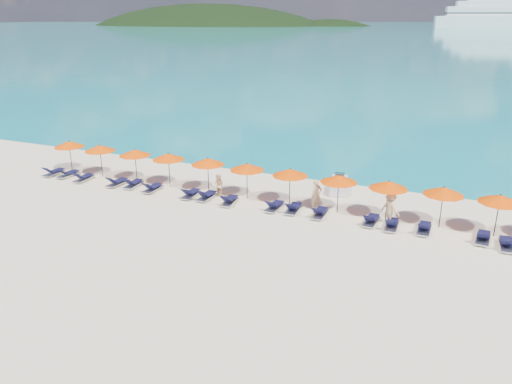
% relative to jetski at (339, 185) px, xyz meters
% --- Properties ---
extents(ground, '(1400.00, 1400.00, 0.00)m').
position_rel_jetski_xyz_m(ground, '(-3.37, -8.46, -0.40)').
color(ground, beige).
extents(sea, '(1600.00, 1300.00, 0.01)m').
position_rel_jetski_xyz_m(sea, '(-3.37, 651.54, -0.40)').
color(sea, '#1FA9B2').
rests_on(sea, ground).
extents(headland_main, '(374.00, 242.00, 126.50)m').
position_rel_jetski_xyz_m(headland_main, '(-303.37, 531.54, -38.40)').
color(headland_main, black).
rests_on(headland_main, ground).
extents(headland_small, '(162.00, 126.00, 85.50)m').
position_rel_jetski_xyz_m(headland_small, '(-153.37, 551.54, -35.40)').
color(headland_small, black).
rests_on(headland_small, ground).
extents(jetski, '(1.56, 2.89, 0.98)m').
position_rel_jetski_xyz_m(jetski, '(0.00, 0.00, 0.00)').
color(jetski, silver).
rests_on(jetski, ground).
extents(beachgoer_a, '(0.78, 0.75, 1.79)m').
position_rel_jetski_xyz_m(beachgoer_a, '(-0.37, -3.75, 0.50)').
color(beachgoer_a, tan).
rests_on(beachgoer_a, ground).
extents(beachgoer_b, '(0.83, 0.66, 1.49)m').
position_rel_jetski_xyz_m(beachgoer_b, '(-6.40, -4.18, 0.34)').
color(beachgoer_b, tan).
rests_on(beachgoer_b, ground).
extents(beachgoer_c, '(1.21, 0.93, 1.70)m').
position_rel_jetski_xyz_m(beachgoer_c, '(3.83, -4.16, 0.45)').
color(beachgoer_c, tan).
rests_on(beachgoer_c, ground).
extents(umbrella_0, '(2.10, 2.10, 2.28)m').
position_rel_jetski_xyz_m(umbrella_0, '(-18.52, -3.53, 1.62)').
color(umbrella_0, black).
rests_on(umbrella_0, ground).
extents(umbrella_1, '(2.10, 2.10, 2.28)m').
position_rel_jetski_xyz_m(umbrella_1, '(-15.79, -3.57, 1.62)').
color(umbrella_1, black).
rests_on(umbrella_1, ground).
extents(umbrella_2, '(2.10, 2.10, 2.28)m').
position_rel_jetski_xyz_m(umbrella_2, '(-12.89, -3.59, 1.62)').
color(umbrella_2, black).
rests_on(umbrella_2, ground).
extents(umbrella_3, '(2.10, 2.10, 2.28)m').
position_rel_jetski_xyz_m(umbrella_3, '(-10.31, -3.55, 1.62)').
color(umbrella_3, black).
rests_on(umbrella_3, ground).
extents(umbrella_4, '(2.10, 2.10, 2.28)m').
position_rel_jetski_xyz_m(umbrella_4, '(-7.45, -3.56, 1.62)').
color(umbrella_4, black).
rests_on(umbrella_4, ground).
extents(umbrella_5, '(2.10, 2.10, 2.28)m').
position_rel_jetski_xyz_m(umbrella_5, '(-4.74, -3.66, 1.62)').
color(umbrella_5, black).
rests_on(umbrella_5, ground).
extents(umbrella_6, '(2.10, 2.10, 2.28)m').
position_rel_jetski_xyz_m(umbrella_6, '(-2.00, -3.69, 1.62)').
color(umbrella_6, black).
rests_on(umbrella_6, ground).
extents(umbrella_7, '(2.10, 2.10, 2.28)m').
position_rel_jetski_xyz_m(umbrella_7, '(0.87, -3.72, 1.62)').
color(umbrella_7, black).
rests_on(umbrella_7, ground).
extents(umbrella_8, '(2.10, 2.10, 2.28)m').
position_rel_jetski_xyz_m(umbrella_8, '(3.57, -3.72, 1.62)').
color(umbrella_8, black).
rests_on(umbrella_8, ground).
extents(umbrella_9, '(2.10, 2.10, 2.28)m').
position_rel_jetski_xyz_m(umbrella_9, '(6.33, -3.61, 1.62)').
color(umbrella_9, black).
rests_on(umbrella_9, ground).
extents(umbrella_10, '(2.10, 2.10, 2.28)m').
position_rel_jetski_xyz_m(umbrella_10, '(8.96, -3.72, 1.62)').
color(umbrella_10, black).
rests_on(umbrella_10, ground).
extents(lounger_0, '(0.64, 1.71, 0.66)m').
position_rel_jetski_xyz_m(lounger_0, '(-19.07, -4.74, -0.17)').
color(lounger_0, silver).
rests_on(lounger_0, ground).
extents(lounger_1, '(0.79, 1.75, 0.66)m').
position_rel_jetski_xyz_m(lounger_1, '(-17.88, -4.63, -0.17)').
color(lounger_1, silver).
rests_on(lounger_1, ground).
extents(lounger_2, '(0.73, 1.74, 0.66)m').
position_rel_jetski_xyz_m(lounger_2, '(-16.26, -4.91, -0.17)').
color(lounger_2, silver).
rests_on(lounger_2, ground).
extents(lounger_3, '(0.68, 1.72, 0.66)m').
position_rel_jetski_xyz_m(lounger_3, '(-13.58, -4.81, -0.17)').
color(lounger_3, silver).
rests_on(lounger_3, ground).
extents(lounger_4, '(0.77, 1.75, 0.66)m').
position_rel_jetski_xyz_m(lounger_4, '(-12.42, -4.62, -0.17)').
color(lounger_4, silver).
rests_on(lounger_4, ground).
extents(lounger_5, '(0.66, 1.71, 0.66)m').
position_rel_jetski_xyz_m(lounger_5, '(-10.79, -4.82, -0.17)').
color(lounger_5, silver).
rests_on(lounger_5, ground).
extents(lounger_6, '(0.70, 1.73, 0.66)m').
position_rel_jetski_xyz_m(lounger_6, '(-8.01, -4.82, -0.17)').
color(lounger_6, silver).
rests_on(lounger_6, ground).
extents(lounger_7, '(0.63, 1.70, 0.66)m').
position_rel_jetski_xyz_m(lounger_7, '(-6.94, -4.76, -0.17)').
color(lounger_7, silver).
rests_on(lounger_7, ground).
extents(lounger_8, '(0.76, 1.75, 0.66)m').
position_rel_jetski_xyz_m(lounger_8, '(-5.31, -4.95, -0.17)').
color(lounger_8, silver).
rests_on(lounger_8, ground).
extents(lounger_9, '(0.70, 1.73, 0.66)m').
position_rel_jetski_xyz_m(lounger_9, '(-2.53, -4.74, -0.17)').
color(lounger_9, silver).
rests_on(lounger_9, ground).
extents(lounger_10, '(0.70, 1.73, 0.66)m').
position_rel_jetski_xyz_m(lounger_10, '(-1.42, -4.62, -0.17)').
color(lounger_10, silver).
rests_on(lounger_10, ground).
extents(lounger_11, '(0.64, 1.71, 0.66)m').
position_rel_jetski_xyz_m(lounger_11, '(0.14, -4.68, -0.17)').
color(lounger_11, silver).
rests_on(lounger_11, ground).
extents(lounger_12, '(0.73, 1.74, 0.66)m').
position_rel_jetski_xyz_m(lounger_12, '(2.96, -4.63, -0.17)').
color(lounger_12, silver).
rests_on(lounger_12, ground).
extents(lounger_13, '(0.68, 1.72, 0.66)m').
position_rel_jetski_xyz_m(lounger_13, '(4.06, -4.79, -0.17)').
color(lounger_13, silver).
rests_on(lounger_13, ground).
extents(lounger_14, '(0.62, 1.70, 0.66)m').
position_rel_jetski_xyz_m(lounger_14, '(5.67, -4.62, -0.17)').
color(lounger_14, silver).
rests_on(lounger_14, ground).
extents(lounger_15, '(0.74, 1.74, 0.66)m').
position_rel_jetski_xyz_m(lounger_15, '(8.45, -4.65, -0.17)').
color(lounger_15, silver).
rests_on(lounger_15, ground).
extents(lounger_16, '(0.73, 1.74, 0.66)m').
position_rel_jetski_xyz_m(lounger_16, '(9.50, -5.01, -0.17)').
color(lounger_16, silver).
rests_on(lounger_16, ground).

